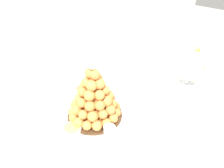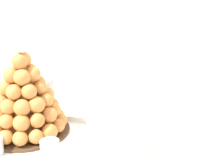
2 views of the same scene
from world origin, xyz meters
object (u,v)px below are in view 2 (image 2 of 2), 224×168
Objects in this scene: dessert_cup_centre at (50,151)px; dessert_cup_mid_right at (107,163)px; serving_tray at (35,143)px; wine_glass at (46,83)px; croquembouche at (25,99)px.

dessert_cup_centre is 0.16m from dessert_cup_mid_right.
serving_tray is 4.11× the size of wine_glass.
dessert_cup_centre is 0.33m from wine_glass.
serving_tray is 12.73× the size of dessert_cup_mid_right.
dessert_cup_mid_right is at bearing -20.76° from serving_tray.
wine_glass is at bearing 90.54° from croquembouche.
croquembouche reaches higher than dessert_cup_centre.
wine_glass is (-0.05, 0.21, 0.12)m from serving_tray.
croquembouche is at bearing -89.46° from wine_glass.
dessert_cup_centre is at bearing 174.58° from dessert_cup_mid_right.
serving_tray is 2.28× the size of croquembouche.
dessert_cup_mid_right is (0.16, -0.02, -0.00)m from dessert_cup_centre.
dessert_cup_mid_right is 0.44m from wine_glass.
wine_glass reaches higher than dessert_cup_centre.
dessert_cup_centre is 0.35× the size of wine_glass.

